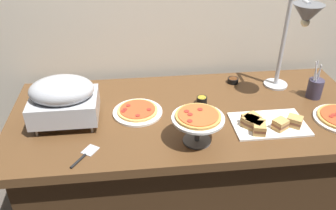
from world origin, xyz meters
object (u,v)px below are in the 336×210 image
at_px(heat_lamp, 301,24).
at_px(utensil_holder, 315,88).
at_px(chafing_dish, 63,98).
at_px(sauce_cup_far, 202,100).
at_px(serving_spatula, 85,155).
at_px(pizza_plate_center, 138,111).
at_px(pizza_plate_raised_stand, 198,120).
at_px(sauce_cup_near, 233,80).
at_px(sandwich_platter, 266,123).

relative_size(heat_lamp, utensil_holder, 2.49).
height_order(chafing_dish, sauce_cup_far, chafing_dish).
distance_m(utensil_holder, serving_spatula, 1.31).
bearing_deg(pizza_plate_center, serving_spatula, -127.93).
xyz_separation_m(pizza_plate_raised_stand, utensil_holder, (0.73, 0.33, -0.06)).
height_order(sauce_cup_far, utensil_holder, utensil_holder).
height_order(sauce_cup_near, utensil_holder, utensil_holder).
relative_size(heat_lamp, pizza_plate_raised_stand, 2.30).
bearing_deg(sandwich_platter, pizza_plate_raised_stand, -168.79).
relative_size(pizza_plate_center, sauce_cup_far, 4.52).
bearing_deg(serving_spatula, heat_lamp, 19.11).
height_order(sandwich_platter, serving_spatula, sandwich_platter).
distance_m(chafing_dish, pizza_plate_raised_stand, 0.67).
xyz_separation_m(pizza_plate_raised_stand, sauce_cup_near, (0.32, 0.55, -0.11)).
distance_m(pizza_plate_raised_stand, utensil_holder, 0.81).
xyz_separation_m(heat_lamp, pizza_plate_raised_stand, (-0.57, -0.33, -0.31)).
distance_m(pizza_plate_center, utensil_holder, 1.00).
bearing_deg(pizza_plate_center, utensil_holder, 3.22).
distance_m(sauce_cup_far, utensil_holder, 0.65).
height_order(pizza_plate_center, sauce_cup_near, same).
bearing_deg(utensil_holder, sauce_cup_far, 179.96).
height_order(sauce_cup_far, serving_spatula, sauce_cup_far).
relative_size(chafing_dish, sauce_cup_near, 5.02).
xyz_separation_m(pizza_plate_center, serving_spatula, (-0.25, -0.32, -0.01)).
xyz_separation_m(sauce_cup_near, utensil_holder, (0.41, -0.22, 0.04)).
height_order(heat_lamp, sandwich_platter, heat_lamp).
bearing_deg(sandwich_platter, utensil_holder, 34.43).
height_order(pizza_plate_center, serving_spatula, pizza_plate_center).
relative_size(heat_lamp, sauce_cup_far, 9.61).
bearing_deg(sauce_cup_near, heat_lamp, -41.14).
bearing_deg(sauce_cup_near, sandwich_platter, -85.74).
xyz_separation_m(chafing_dish, pizza_plate_raised_stand, (0.63, -0.23, -0.02)).
relative_size(pizza_plate_center, serving_spatula, 1.63).
distance_m(sauce_cup_far, serving_spatula, 0.71).
height_order(pizza_plate_center, sandwich_platter, sandwich_platter).
relative_size(sauce_cup_far, utensil_holder, 0.26).
bearing_deg(pizza_plate_center, chafing_dish, -173.06).
height_order(chafing_dish, heat_lamp, heat_lamp).
xyz_separation_m(chafing_dish, sandwich_platter, (0.99, -0.16, -0.12)).
bearing_deg(sandwich_platter, pizza_plate_center, 162.33).
relative_size(chafing_dish, sauce_cup_far, 5.65).
relative_size(chafing_dish, pizza_plate_raised_stand, 1.35).
height_order(utensil_holder, serving_spatula, utensil_holder).
bearing_deg(heat_lamp, chafing_dish, -175.18).
bearing_deg(serving_spatula, sauce_cup_near, 35.18).
xyz_separation_m(pizza_plate_raised_stand, sandwich_platter, (0.36, 0.07, -0.10)).
distance_m(heat_lamp, sauce_cup_near, 0.53).
height_order(heat_lamp, pizza_plate_raised_stand, heat_lamp).
height_order(heat_lamp, sauce_cup_far, heat_lamp).
bearing_deg(pizza_plate_center, heat_lamp, 3.92).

